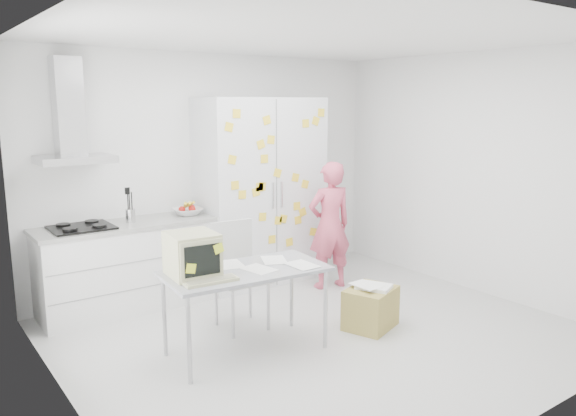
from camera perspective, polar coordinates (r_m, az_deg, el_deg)
floor at (r=5.44m, az=3.20°, el=-12.66°), size 4.50×4.00×0.02m
walls at (r=5.62m, az=-1.29°, el=2.57°), size 4.52×4.01×2.70m
ceiling at (r=5.02m, az=3.54°, el=17.03°), size 4.50×4.00×0.02m
counter_run at (r=6.13m, az=-15.90°, el=-5.56°), size 1.84×0.63×1.28m
range_hood at (r=5.90m, az=-21.26°, el=8.17°), size 0.70×0.48×1.01m
tall_cabinet at (r=6.69m, az=-2.76°, el=1.70°), size 1.50×0.68×2.20m
person at (r=6.52m, az=4.26°, el=-1.77°), size 0.60×0.45×1.48m
desk at (r=4.70m, az=-7.64°, el=-5.54°), size 1.44×0.81×1.10m
chair at (r=5.44m, az=-5.15°, el=-6.08°), size 0.50×0.50×1.02m
cardboard_box at (r=5.54m, az=8.40°, el=-9.93°), size 0.59×0.53×0.43m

